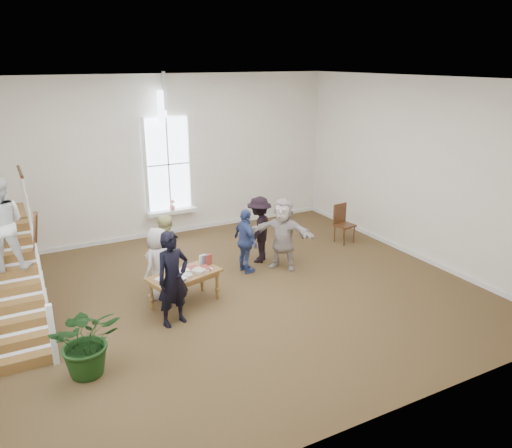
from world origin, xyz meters
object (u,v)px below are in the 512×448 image
woman_cluster_a (246,241)px  woman_cluster_c (283,234)px  floor_plant (87,340)px  library_table (184,277)px  side_chair (342,221)px  woman_cluster_b (259,230)px  elderly_woman (159,263)px  person_yellow (165,251)px  police_officer (173,279)px

woman_cluster_a → woman_cluster_c: size_ratio=0.89×
woman_cluster_a → floor_plant: size_ratio=1.28×
library_table → floor_plant: bearing=-160.6°
woman_cluster_a → side_chair: bearing=-84.2°
woman_cluster_c → woman_cluster_b: bearing=164.1°
elderly_woman → woman_cluster_a: woman_cluster_a is taller
woman_cluster_a → side_chair: 3.37m
library_table → woman_cluster_a: woman_cluster_a is taller
person_yellow → woman_cluster_b: bearing=154.3°
floor_plant → side_chair: 8.00m
elderly_woman → woman_cluster_c: bearing=146.2°
woman_cluster_a → elderly_woman: bearing=92.9°
police_officer → woman_cluster_c: bearing=9.0°
elderly_woman → side_chair: (5.53, 0.92, -0.17)m
woman_cluster_b → floor_plant: woman_cluster_b is taller
library_table → woman_cluster_b: size_ratio=0.97×
person_yellow → police_officer: bearing=45.7°
person_yellow → floor_plant: 3.42m
woman_cluster_a → library_table: bearing=111.2°
library_table → person_yellow: person_yellow is taller
woman_cluster_c → floor_plant: bearing=-106.4°
person_yellow → woman_cluster_a: 1.93m
woman_cluster_a → person_yellow: bearing=79.2°
floor_plant → side_chair: (7.39, 3.07, -0.01)m
woman_cluster_c → floor_plant: size_ratio=1.45×
woman_cluster_c → side_chair: (2.41, 0.82, -0.28)m
police_officer → woman_cluster_c: 3.49m
library_table → woman_cluster_c: bearing=-0.9°
floor_plant → woman_cluster_c: bearing=24.3°
floor_plant → library_table: bearing=34.8°
woman_cluster_a → side_chair: woman_cluster_a is taller
side_chair → elderly_woman: bearing=-179.1°
library_table → police_officer: size_ratio=0.87×
police_officer → side_chair: (5.63, 2.17, -0.33)m
person_yellow → side_chair: person_yellow is taller
person_yellow → side_chair: size_ratio=1.53×
elderly_woman → woman_cluster_b: 2.91m
elderly_woman → woman_cluster_a: size_ratio=0.99×
woman_cluster_b → floor_plant: 5.50m
floor_plant → side_chair: size_ratio=1.14×
side_chair → woman_cluster_c: bearing=-169.8°
elderly_woman → side_chair: size_ratio=1.44×
side_chair → library_table: bearing=-172.1°
person_yellow → woman_cluster_b: size_ratio=0.98×
side_chair → person_yellow: bearing=176.0°
woman_cluster_b → woman_cluster_c: woman_cluster_c is taller
library_table → floor_plant: (-2.20, -1.53, -0.01)m
person_yellow → woman_cluster_c: bearing=140.5°
side_chair → woman_cluster_b: bearing=175.0°
police_officer → person_yellow: bearing=63.4°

